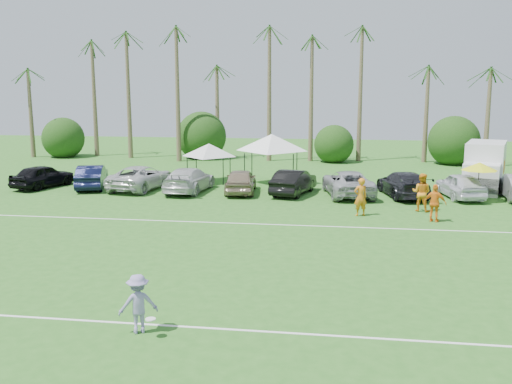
# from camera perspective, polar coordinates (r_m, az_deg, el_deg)

# --- Properties ---
(ground) EXTENTS (120.00, 120.00, 0.00)m
(ground) POSITION_cam_1_polar(r_m,az_deg,el_deg) (15.14, -18.33, -15.18)
(ground) COLOR #2A631D
(ground) RESTS_ON ground
(field_lines) EXTENTS (80.00, 12.10, 0.01)m
(field_lines) POSITION_cam_1_polar(r_m,az_deg,el_deg) (22.07, -9.03, -6.58)
(field_lines) COLOR white
(field_lines) RESTS_ON ground
(palm_tree_0) EXTENTS (2.40, 2.40, 8.90)m
(palm_tree_0) POSITION_cam_1_polar(r_m,az_deg,el_deg) (57.62, -21.66, 10.76)
(palm_tree_0) COLOR brown
(palm_tree_0) RESTS_ON ground
(palm_tree_1) EXTENTS (2.40, 2.40, 9.90)m
(palm_tree_1) POSITION_cam_1_polar(r_m,az_deg,el_deg) (55.35, -17.13, 11.98)
(palm_tree_1) COLOR brown
(palm_tree_1) RESTS_ON ground
(palm_tree_2) EXTENTS (2.40, 2.40, 10.90)m
(palm_tree_2) POSITION_cam_1_polar(r_m,az_deg,el_deg) (53.47, -12.20, 13.20)
(palm_tree_2) COLOR brown
(palm_tree_2) RESTS_ON ground
(palm_tree_3) EXTENTS (2.40, 2.40, 11.90)m
(palm_tree_3) POSITION_cam_1_polar(r_m,az_deg,el_deg) (52.28, -7.99, 14.33)
(palm_tree_3) COLOR brown
(palm_tree_3) RESTS_ON ground
(palm_tree_4) EXTENTS (2.40, 2.40, 8.90)m
(palm_tree_4) POSITION_cam_1_polar(r_m,az_deg,el_deg) (51.21, -3.53, 11.60)
(palm_tree_4) COLOR brown
(palm_tree_4) RESTS_ON ground
(palm_tree_5) EXTENTS (2.40, 2.40, 9.90)m
(palm_tree_5) POSITION_cam_1_polar(r_m,az_deg,el_deg) (50.57, 1.01, 12.62)
(palm_tree_5) COLOR brown
(palm_tree_5) RESTS_ON ground
(palm_tree_6) EXTENTS (2.40, 2.40, 10.90)m
(palm_tree_6) POSITION_cam_1_polar(r_m,az_deg,el_deg) (50.26, 5.68, 13.57)
(palm_tree_6) COLOR brown
(palm_tree_6) RESTS_ON ground
(palm_tree_7) EXTENTS (2.40, 2.40, 11.90)m
(palm_tree_7) POSITION_cam_1_polar(r_m,az_deg,el_deg) (50.28, 10.40, 14.42)
(palm_tree_7) COLOR brown
(palm_tree_7) RESTS_ON ground
(palm_tree_8) EXTENTS (2.40, 2.40, 8.90)m
(palm_tree_8) POSITION_cam_1_polar(r_m,az_deg,el_deg) (50.57, 16.08, 11.23)
(palm_tree_8) COLOR brown
(palm_tree_8) RESTS_ON ground
(palm_tree_9) EXTENTS (2.40, 2.40, 9.90)m
(palm_tree_9) POSITION_cam_1_polar(r_m,az_deg,el_deg) (51.49, 21.77, 11.86)
(palm_tree_9) COLOR brown
(palm_tree_9) RESTS_ON ground
(bush_tree_0) EXTENTS (4.00, 4.00, 4.00)m
(bush_tree_0) POSITION_cam_1_polar(r_m,az_deg,el_deg) (57.28, -18.17, 5.28)
(bush_tree_0) COLOR brown
(bush_tree_0) RESTS_ON ground
(bush_tree_1) EXTENTS (4.00, 4.00, 4.00)m
(bush_tree_1) POSITION_cam_1_polar(r_m,az_deg,el_deg) (52.81, -5.37, 5.36)
(bush_tree_1) COLOR brown
(bush_tree_1) RESTS_ON ground
(bush_tree_2) EXTENTS (4.00, 4.00, 4.00)m
(bush_tree_2) POSITION_cam_1_polar(r_m,az_deg,el_deg) (51.33, 7.82, 5.17)
(bush_tree_2) COLOR brown
(bush_tree_2) RESTS_ON ground
(bush_tree_3) EXTENTS (4.00, 4.00, 4.00)m
(bush_tree_3) POSITION_cam_1_polar(r_m,az_deg,el_deg) (52.22, 18.89, 4.79)
(bush_tree_3) COLOR brown
(bush_tree_3) RESTS_ON ground
(sideline_player_a) EXTENTS (0.83, 0.71, 1.94)m
(sideline_player_a) POSITION_cam_1_polar(r_m,az_deg,el_deg) (29.20, 10.41, -0.49)
(sideline_player_a) COLOR orange
(sideline_player_a) RESTS_ON ground
(sideline_player_b) EXTENTS (1.19, 1.08, 2.01)m
(sideline_player_b) POSITION_cam_1_polar(r_m,az_deg,el_deg) (31.00, 16.22, -0.04)
(sideline_player_b) COLOR orange
(sideline_player_b) RESTS_ON ground
(sideline_player_c) EXTENTS (1.17, 0.80, 1.84)m
(sideline_player_c) POSITION_cam_1_polar(r_m,az_deg,el_deg) (28.75, 17.47, -1.07)
(sideline_player_c) COLOR orange
(sideline_player_c) RESTS_ON ground
(box_truck) EXTENTS (3.78, 6.12, 2.96)m
(box_truck) POSITION_cam_1_polar(r_m,az_deg,el_deg) (39.00, 21.89, 2.56)
(box_truck) COLOR silver
(box_truck) RESTS_ON ground
(canopy_tent_left) EXTENTS (3.81, 3.81, 3.08)m
(canopy_tent_left) POSITION_cam_1_polar(r_m,az_deg,el_deg) (39.07, -4.73, 4.85)
(canopy_tent_left) COLOR black
(canopy_tent_left) RESTS_ON ground
(canopy_tent_right) EXTENTS (4.84, 4.84, 3.92)m
(canopy_tent_right) POSITION_cam_1_polar(r_m,az_deg,el_deg) (38.03, 1.59, 5.81)
(canopy_tent_right) COLOR black
(canopy_tent_right) RESTS_ON ground
(market_umbrella) EXTENTS (2.02, 2.02, 2.24)m
(market_umbrella) POSITION_cam_1_polar(r_m,az_deg,el_deg) (34.59, 21.44, 2.40)
(market_umbrella) COLOR black
(market_umbrella) RESTS_ON ground
(frisbee_player) EXTENTS (1.19, 0.99, 1.60)m
(frisbee_player) POSITION_cam_1_polar(r_m,az_deg,el_deg) (15.59, -11.70, -10.89)
(frisbee_player) COLOR #8B80B5
(frisbee_player) RESTS_ON ground
(parked_car_0) EXTENTS (3.00, 4.76, 1.51)m
(parked_car_0) POSITION_cam_1_polar(r_m,az_deg,el_deg) (39.42, -20.55, 1.51)
(parked_car_0) COLOR black
(parked_car_0) RESTS_ON ground
(parked_car_1) EXTENTS (2.87, 4.85, 1.51)m
(parked_car_1) POSITION_cam_1_polar(r_m,az_deg,el_deg) (38.17, -16.09, 1.49)
(parked_car_1) COLOR black
(parked_car_1) RESTS_ON ground
(parked_car_2) EXTENTS (3.28, 5.75, 1.51)m
(parked_car_2) POSITION_cam_1_polar(r_m,az_deg,el_deg) (37.06, -11.42, 1.44)
(parked_car_2) COLOR beige
(parked_car_2) RESTS_ON ground
(parked_car_3) EXTENTS (2.52, 5.35, 1.51)m
(parked_car_3) POSITION_cam_1_polar(r_m,az_deg,el_deg) (35.70, -6.71, 1.24)
(parked_car_3) COLOR silver
(parked_car_3) RESTS_ON ground
(parked_car_4) EXTENTS (2.21, 4.58, 1.51)m
(parked_car_4) POSITION_cam_1_polar(r_m,az_deg,el_deg) (35.01, -1.55, 1.12)
(parked_car_4) COLOR gray
(parked_car_4) RESTS_ON ground
(parked_car_5) EXTENTS (2.65, 4.83, 1.51)m
(parked_car_5) POSITION_cam_1_polar(r_m,az_deg,el_deg) (34.69, 3.78, 1.02)
(parked_car_5) COLOR black
(parked_car_5) RESTS_ON ground
(parked_car_6) EXTENTS (3.42, 5.79, 1.51)m
(parked_car_6) POSITION_cam_1_polar(r_m,az_deg,el_deg) (34.62, 9.17, 0.89)
(parked_car_6) COLOR #A6A7AA
(parked_car_6) RESTS_ON ground
(parked_car_7) EXTENTS (3.12, 5.52, 1.51)m
(parked_car_7) POSITION_cam_1_polar(r_m,az_deg,el_deg) (34.97, 14.51, 0.78)
(parked_car_7) COLOR black
(parked_car_7) RESTS_ON ground
(parked_car_8) EXTENTS (2.53, 4.68, 1.51)m
(parked_car_8) POSITION_cam_1_polar(r_m,az_deg,el_deg) (35.50, 19.74, 0.64)
(parked_car_8) COLOR silver
(parked_car_8) RESTS_ON ground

